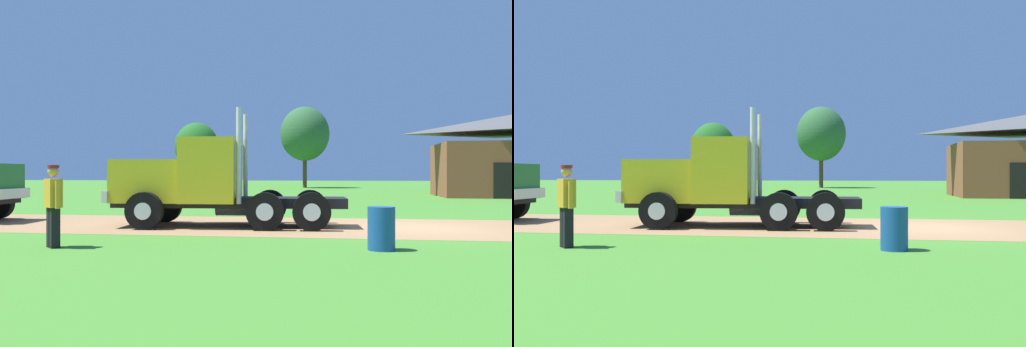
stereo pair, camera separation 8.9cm
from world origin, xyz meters
TOP-DOWN VIEW (x-y plane):
  - ground_plane at (0.00, 0.00)m, footprint 200.00×200.00m
  - dirt_track at (0.00, 0.00)m, footprint 120.00×5.90m
  - truck_foreground_white at (-6.06, -0.40)m, footprint 6.92×3.06m
  - visitor_by_barrel at (-7.92, -5.42)m, footprint 0.50×0.49m
  - steel_barrel at (-1.20, -4.78)m, footprint 0.55×0.55m
  - tree_left at (-17.68, 42.55)m, footprint 4.85×4.85m
  - tree_mid at (-5.77, 42.68)m, footprint 5.28×5.28m

SIDE VIEW (x-z plane):
  - ground_plane at x=0.00m, z-range 0.00..0.00m
  - dirt_track at x=0.00m, z-range 0.00..0.01m
  - steel_barrel at x=-1.20m, z-range 0.00..0.88m
  - visitor_by_barrel at x=-7.92m, z-range 0.08..1.80m
  - truck_foreground_white at x=-6.06m, z-range -0.45..2.92m
  - tree_left at x=-17.68m, z-range 0.89..8.04m
  - tree_mid at x=-5.77m, z-range 1.43..10.12m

